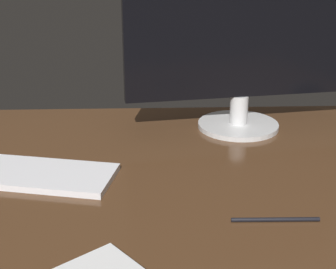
# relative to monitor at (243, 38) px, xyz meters

# --- Properties ---
(desk) EXTENTS (1.40, 0.84, 0.02)m
(desk) POSITION_rel_monitor_xyz_m (-0.22, -0.26, -0.23)
(desk) COLOR #4C301C
(desk) RESTS_ON ground
(monitor) EXTENTS (0.55, 0.20, 0.40)m
(monitor) POSITION_rel_monitor_xyz_m (0.00, 0.00, 0.00)
(monitor) COLOR silver
(monitor) RESTS_ON desk
(keyboard) EXTENTS (0.36, 0.20, 0.01)m
(keyboard) POSITION_rel_monitor_xyz_m (-0.46, -0.25, -0.21)
(keyboard) COLOR white
(keyboard) RESTS_ON desk
(pen) EXTENTS (0.15, 0.01, 0.01)m
(pen) POSITION_rel_monitor_xyz_m (-0.01, -0.44, -0.21)
(pen) COLOR black
(pen) RESTS_ON desk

